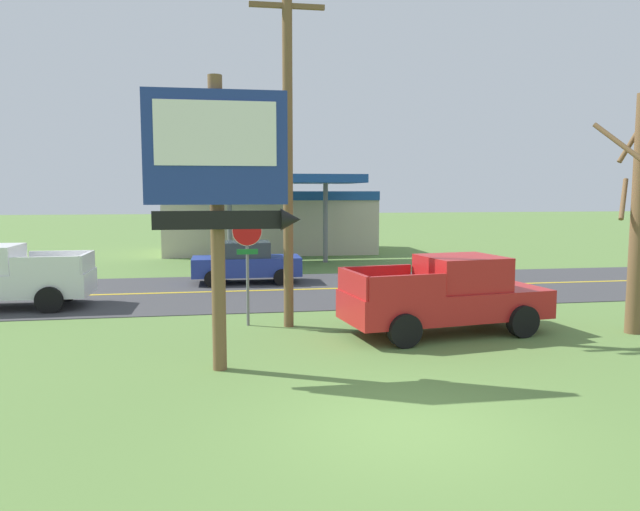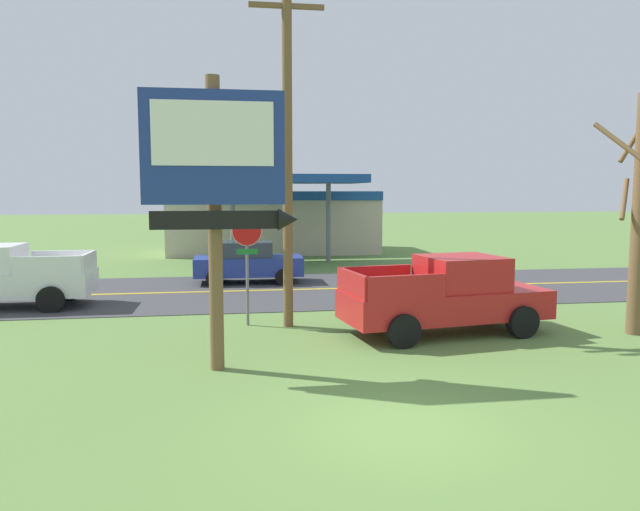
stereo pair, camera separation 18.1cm
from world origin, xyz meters
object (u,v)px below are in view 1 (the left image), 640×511
object	(u,v)px
pickup_white_on_road	(0,278)
stop_sign	(247,251)
gas_station	(269,219)
car_blue_mid_lane	(245,262)
bare_tree	(640,209)
pickup_red_parked_on_lawn	(448,296)
motel_sign	(220,176)
utility_pole	(288,132)

from	to	relation	value
pickup_white_on_road	stop_sign	bearing A→B (deg)	-25.83
gas_station	car_blue_mid_lane	distance (m)	12.22
bare_tree	pickup_red_parked_on_lawn	bearing A→B (deg)	170.20
gas_station	car_blue_mid_lane	world-z (taller)	gas_station
stop_sign	pickup_white_on_road	bearing A→B (deg)	154.17
gas_station	stop_sign	bearing A→B (deg)	-96.24
car_blue_mid_lane	bare_tree	bearing A→B (deg)	-46.92
pickup_red_parked_on_lawn	pickup_white_on_road	distance (m)	13.44
pickup_red_parked_on_lawn	motel_sign	bearing A→B (deg)	-156.95
utility_pole	pickup_red_parked_on_lawn	distance (m)	5.87
motel_sign	utility_pole	xyz separation A→B (m)	(1.75, 3.80, 1.24)
motel_sign	utility_pole	world-z (taller)	utility_pole
gas_station	pickup_red_parked_on_lawn	world-z (taller)	gas_station
motel_sign	car_blue_mid_lane	size ratio (longest dim) A/B	1.39
utility_pole	car_blue_mid_lane	size ratio (longest dim) A/B	2.28
utility_pole	gas_station	size ratio (longest dim) A/B	0.80
utility_pole	bare_tree	bearing A→B (deg)	-14.40
car_blue_mid_lane	stop_sign	bearing A→B (deg)	-91.83
motel_sign	pickup_white_on_road	world-z (taller)	motel_sign
utility_pole	car_blue_mid_lane	bearing A→B (deg)	95.99
stop_sign	gas_station	size ratio (longest dim) A/B	0.25
stop_sign	bare_tree	xyz separation A→B (m)	(9.65, -2.48, 1.13)
motel_sign	bare_tree	xyz separation A→B (m)	(10.33, 1.60, -0.73)
pickup_white_on_road	pickup_red_parked_on_lawn	bearing A→B (deg)	-23.00
utility_pole	bare_tree	distance (m)	9.08
stop_sign	gas_station	bearing A→B (deg)	83.76
stop_sign	car_blue_mid_lane	bearing A→B (deg)	88.17
pickup_red_parked_on_lawn	pickup_white_on_road	world-z (taller)	same
stop_sign	car_blue_mid_lane	size ratio (longest dim) A/B	0.70
gas_station	pickup_white_on_road	world-z (taller)	gas_station
stop_sign	gas_station	distance (m)	19.72
pickup_red_parked_on_lawn	utility_pole	bearing A→B (deg)	160.33
pickup_white_on_road	car_blue_mid_lane	xyz separation A→B (m)	(7.65, 4.00, -0.13)
car_blue_mid_lane	pickup_red_parked_on_lawn	bearing A→B (deg)	-62.93
stop_sign	bare_tree	world-z (taller)	bare_tree
bare_tree	gas_station	xyz separation A→B (m)	(-7.51, 22.08, -1.22)
utility_pole	pickup_white_on_road	xyz separation A→B (m)	(-8.47, 3.86, -4.16)
utility_pole	gas_station	bearing A→B (deg)	86.90
motel_sign	gas_station	world-z (taller)	motel_sign
motel_sign	pickup_white_on_road	distance (m)	10.60
motel_sign	utility_pole	bearing A→B (deg)	65.30
motel_sign	stop_sign	world-z (taller)	motel_sign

